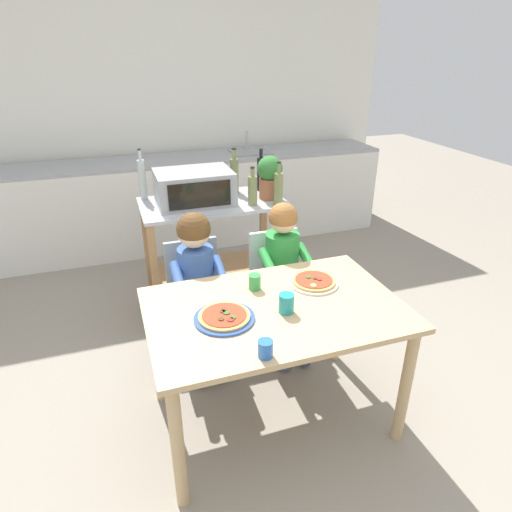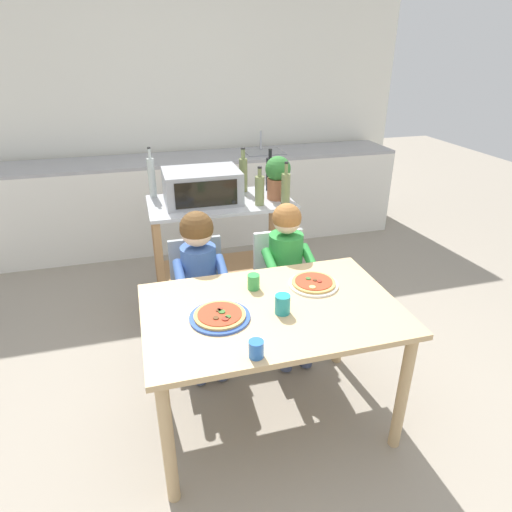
# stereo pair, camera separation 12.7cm
# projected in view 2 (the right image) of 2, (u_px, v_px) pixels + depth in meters

# --- Properties ---
(ground_plane) EXTENTS (12.03, 12.03, 0.00)m
(ground_plane) POSITION_uv_depth(u_px,v_px,m) (226.00, 308.00, 3.61)
(ground_plane) COLOR gray
(back_wall_tiled) EXTENTS (4.71, 0.12, 2.70)m
(back_wall_tiled) POSITION_uv_depth(u_px,v_px,m) (185.00, 106.00, 4.64)
(back_wall_tiled) COLOR white
(back_wall_tiled) RESTS_ON ground
(kitchen_counter) EXTENTS (4.24, 0.60, 1.11)m
(kitchen_counter) POSITION_uv_depth(u_px,v_px,m) (196.00, 200.00, 4.67)
(kitchen_counter) COLOR silver
(kitchen_counter) RESTS_ON ground
(kitchen_island_cart) EXTENTS (1.06, 0.57, 0.89)m
(kitchen_island_cart) POSITION_uv_depth(u_px,v_px,m) (221.00, 237.00, 3.43)
(kitchen_island_cart) COLOR #B7BABF
(kitchen_island_cart) RESTS_ON ground
(toaster_oven) EXTENTS (0.55, 0.40, 0.24)m
(toaster_oven) POSITION_uv_depth(u_px,v_px,m) (202.00, 186.00, 3.23)
(toaster_oven) COLOR #999BA0
(toaster_oven) RESTS_ON kitchen_island_cart
(bottle_tall_green_wine) EXTENTS (0.07, 0.07, 0.28)m
(bottle_tall_green_wine) POSITION_uv_depth(u_px,v_px,m) (260.00, 190.00, 3.18)
(bottle_tall_green_wine) COLOR olive
(bottle_tall_green_wine) RESTS_ON kitchen_island_cart
(bottle_slim_sauce) EXTENTS (0.06, 0.06, 0.33)m
(bottle_slim_sauce) POSITION_uv_depth(u_px,v_px,m) (270.00, 173.00, 3.48)
(bottle_slim_sauce) COLOR black
(bottle_slim_sauce) RESTS_ON kitchen_island_cart
(bottle_dark_olive_oil) EXTENTS (0.06, 0.06, 0.32)m
(bottle_dark_olive_oil) POSITION_uv_depth(u_px,v_px,m) (286.00, 189.00, 3.16)
(bottle_dark_olive_oil) COLOR olive
(bottle_dark_olive_oil) RESTS_ON kitchen_island_cart
(bottle_squat_spirits) EXTENTS (0.07, 0.07, 0.34)m
(bottle_squat_spirits) POSITION_uv_depth(u_px,v_px,m) (243.00, 174.00, 3.46)
(bottle_squat_spirits) COLOR olive
(bottle_squat_spirits) RESTS_ON kitchen_island_cart
(bottle_brown_beer) EXTENTS (0.05, 0.05, 0.38)m
(bottle_brown_beer) POSITION_uv_depth(u_px,v_px,m) (152.00, 177.00, 3.32)
(bottle_brown_beer) COLOR #ADB7B2
(bottle_brown_beer) RESTS_ON kitchen_island_cart
(potted_herb_plant) EXTENTS (0.19, 0.19, 0.32)m
(potted_herb_plant) POSITION_uv_depth(u_px,v_px,m) (278.00, 176.00, 3.29)
(potted_herb_plant) COLOR #9E5B3D
(potted_herb_plant) RESTS_ON kitchen_island_cart
(dining_table) EXTENTS (1.30, 0.84, 0.75)m
(dining_table) POSITION_uv_depth(u_px,v_px,m) (272.00, 325.00, 2.29)
(dining_table) COLOR tan
(dining_table) RESTS_ON ground
(dining_chair_left) EXTENTS (0.36, 0.36, 0.81)m
(dining_chair_left) POSITION_uv_depth(u_px,v_px,m) (199.00, 291.00, 2.91)
(dining_chair_left) COLOR gray
(dining_chair_left) RESTS_ON ground
(dining_chair_right) EXTENTS (0.36, 0.36, 0.81)m
(dining_chair_right) POSITION_uv_depth(u_px,v_px,m) (282.00, 282.00, 3.02)
(dining_chair_right) COLOR silver
(dining_chair_right) RESTS_ON ground
(child_in_blue_striped_shirt) EXTENTS (0.32, 0.42, 1.04)m
(child_in_blue_striped_shirt) POSITION_uv_depth(u_px,v_px,m) (200.00, 272.00, 2.72)
(child_in_blue_striped_shirt) COLOR #424C6B
(child_in_blue_striped_shirt) RESTS_ON ground
(child_in_green_shirt) EXTENTS (0.32, 0.42, 1.05)m
(child_in_green_shirt) POSITION_uv_depth(u_px,v_px,m) (288.00, 265.00, 2.83)
(child_in_green_shirt) COLOR #424C6B
(child_in_green_shirt) RESTS_ON ground
(pizza_plate_blue_rimmed) EXTENTS (0.30, 0.30, 0.03)m
(pizza_plate_blue_rimmed) POSITION_uv_depth(u_px,v_px,m) (220.00, 316.00, 2.15)
(pizza_plate_blue_rimmed) COLOR #3356B7
(pizza_plate_blue_rimmed) RESTS_ON dining_table
(pizza_plate_white) EXTENTS (0.27, 0.27, 0.03)m
(pizza_plate_white) POSITION_uv_depth(u_px,v_px,m) (314.00, 283.00, 2.44)
(pizza_plate_white) COLOR white
(pizza_plate_white) RESTS_ON dining_table
(drinking_cup_teal) EXTENTS (0.08, 0.08, 0.10)m
(drinking_cup_teal) POSITION_uv_depth(u_px,v_px,m) (283.00, 304.00, 2.18)
(drinking_cup_teal) COLOR teal
(drinking_cup_teal) RESTS_ON dining_table
(drinking_cup_blue) EXTENTS (0.07, 0.07, 0.08)m
(drinking_cup_blue) POSITION_uv_depth(u_px,v_px,m) (256.00, 349.00, 1.88)
(drinking_cup_blue) COLOR blue
(drinking_cup_blue) RESTS_ON dining_table
(drinking_cup_green) EXTENTS (0.07, 0.07, 0.08)m
(drinking_cup_green) POSITION_uv_depth(u_px,v_px,m) (254.00, 282.00, 2.39)
(drinking_cup_green) COLOR green
(drinking_cup_green) RESTS_ON dining_table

